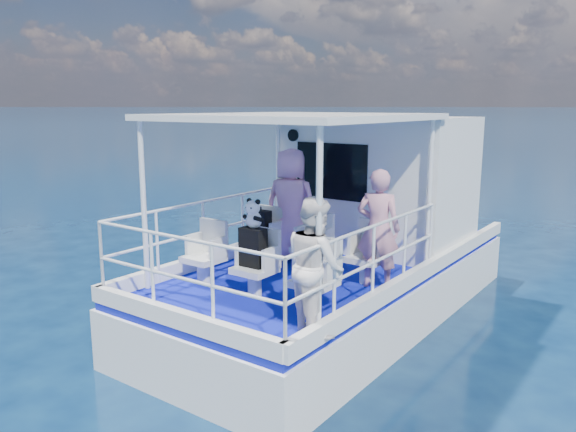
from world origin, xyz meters
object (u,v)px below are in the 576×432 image
object	(u,v)px
backpack_center	(253,247)
panda	(254,213)
passenger_stbd_aft	(315,265)
passenger_port_fwd	(291,205)

from	to	relation	value
backpack_center	panda	world-z (taller)	panda
passenger_stbd_aft	backpack_center	xyz separation A→B (m)	(-1.28, 0.53, -0.11)
passenger_port_fwd	passenger_stbd_aft	bearing A→B (deg)	117.85
passenger_stbd_aft	passenger_port_fwd	bearing A→B (deg)	-17.11
passenger_stbd_aft	backpack_center	size ratio (longest dim) A/B	2.95
passenger_port_fwd	panda	size ratio (longest dim) A/B	4.80
passenger_port_fwd	panda	world-z (taller)	passenger_port_fwd
passenger_stbd_aft	backpack_center	world-z (taller)	passenger_stbd_aft
passenger_port_fwd	backpack_center	world-z (taller)	passenger_port_fwd
passenger_stbd_aft	panda	distance (m)	1.44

